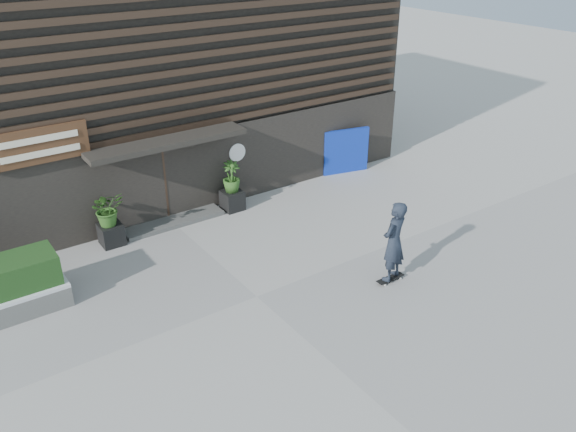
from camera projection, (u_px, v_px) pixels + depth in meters
ground at (257, 297)px, 13.85m from camera, size 80.00×80.00×0.00m
entrance_step at (173, 221)px, 17.19m from camera, size 3.00×0.80×0.12m
planter_pot_left at (111, 234)px, 15.97m from camera, size 0.60×0.60×0.60m
bamboo_left at (107, 209)px, 15.62m from camera, size 0.86×0.75×0.96m
planter_pot_right at (232, 200)px, 17.91m from camera, size 0.60×0.60×0.60m
bamboo_right at (231, 177)px, 17.56m from camera, size 0.54×0.54×0.96m
blue_tarp at (346, 151)px, 20.33m from camera, size 1.66×0.49×1.57m
building at (93, 54)px, 19.34m from camera, size 18.00×11.00×8.00m
skateboarder at (394, 242)px, 13.95m from camera, size 0.86×0.68×2.14m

